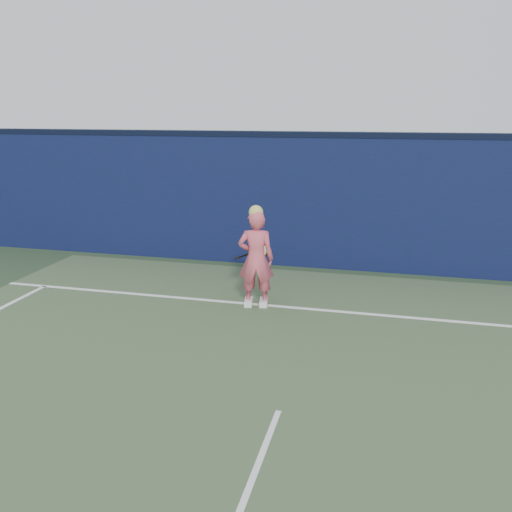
# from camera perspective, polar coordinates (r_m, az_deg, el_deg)

# --- Properties ---
(ground) EXTENTS (80.00, 80.00, 0.00)m
(ground) POSITION_cam_1_polar(r_m,az_deg,el_deg) (4.98, -0.10, -21.89)
(ground) COLOR #294128
(ground) RESTS_ON ground
(backstop_wall) EXTENTS (24.00, 0.40, 2.50)m
(backstop_wall) POSITION_cam_1_polar(r_m,az_deg,el_deg) (10.55, 8.52, 5.44)
(backstop_wall) COLOR black
(backstop_wall) RESTS_ON ground
(wall_cap) EXTENTS (24.00, 0.42, 0.10)m
(wall_cap) POSITION_cam_1_polar(r_m,az_deg,el_deg) (10.41, 8.81, 12.51)
(wall_cap) COLOR black
(wall_cap) RESTS_ON backstop_wall
(player) EXTENTS (0.61, 0.46, 1.61)m
(player) POSITION_cam_1_polar(r_m,az_deg,el_deg) (8.38, -0.00, -0.25)
(player) COLOR #DA5567
(player) RESTS_ON ground
(racket) EXTENTS (0.54, 0.30, 0.31)m
(racket) POSITION_cam_1_polar(r_m,az_deg,el_deg) (8.85, 0.20, 0.47)
(racket) COLOR black
(racket) RESTS_ON ground
(court_lines) EXTENTS (11.00, 12.04, 0.01)m
(court_lines) POSITION_cam_1_polar(r_m,az_deg,el_deg) (4.72, -1.17, -24.11)
(court_lines) COLOR white
(court_lines) RESTS_ON court_surface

